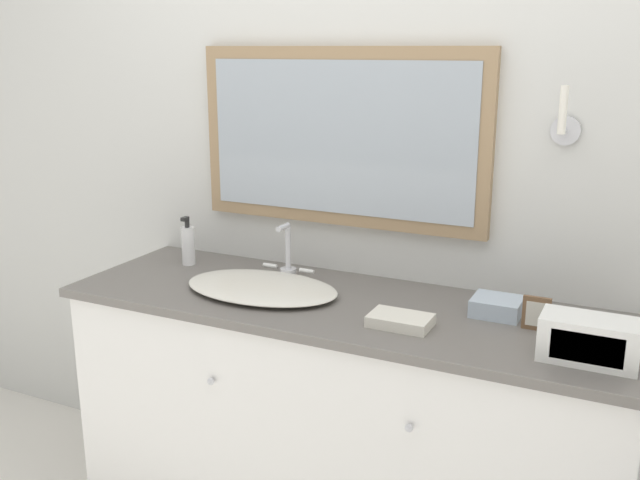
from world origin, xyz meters
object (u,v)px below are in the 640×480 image
soap_bottle (188,245)px  picture_frame (536,314)px  sink_basin (262,286)px  appliance_box (589,340)px

soap_bottle → picture_frame: (1.31, -0.10, -0.03)m
sink_basin → picture_frame: bearing=3.3°
soap_bottle → appliance_box: soap_bottle is taller
sink_basin → appliance_box: bearing=-5.8°
picture_frame → appliance_box: bearing=-44.8°
sink_basin → appliance_box: 1.06m
soap_bottle → picture_frame: bearing=-4.3°
sink_basin → picture_frame: 0.90m
appliance_box → picture_frame: 0.23m
soap_bottle → appliance_box: 1.49m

